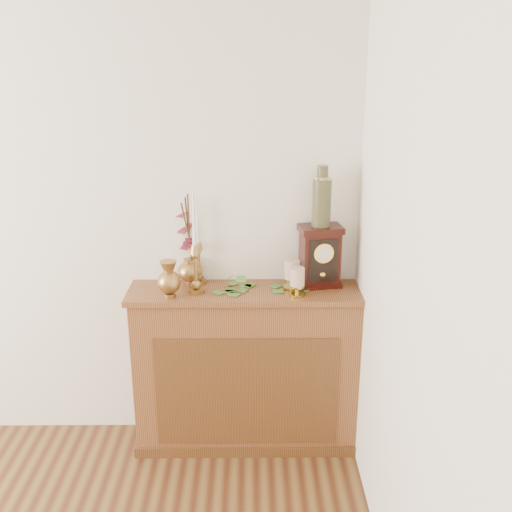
{
  "coord_description": "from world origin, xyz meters",
  "views": [
    {
      "loc": [
        1.43,
        -0.82,
        2.1
      ],
      "look_at": [
        1.45,
        2.05,
        1.13
      ],
      "focal_mm": 42.0,
      "sensor_mm": 36.0,
      "label": 1
    }
  ],
  "objects_px": {
    "ceramic_vase": "(322,199)",
    "mantel_clock": "(320,257)",
    "candlestick_left": "(195,261)",
    "ginger_jar": "(188,241)",
    "candlestick_center": "(198,256)",
    "bud_vase": "(169,280)"
  },
  "relations": [
    {
      "from": "bud_vase",
      "to": "ginger_jar",
      "type": "xyz_separation_m",
      "value": [
        0.08,
        0.24,
        0.13
      ]
    },
    {
      "from": "bud_vase",
      "to": "mantel_clock",
      "type": "bearing_deg",
      "value": 11.59
    },
    {
      "from": "candlestick_center",
      "to": "ceramic_vase",
      "type": "distance_m",
      "value": 0.72
    },
    {
      "from": "candlestick_center",
      "to": "ceramic_vase",
      "type": "bearing_deg",
      "value": -2.94
    },
    {
      "from": "candlestick_center",
      "to": "ceramic_vase",
      "type": "xyz_separation_m",
      "value": [
        0.64,
        -0.03,
        0.32
      ]
    },
    {
      "from": "ceramic_vase",
      "to": "candlestick_center",
      "type": "bearing_deg",
      "value": 177.06
    },
    {
      "from": "bud_vase",
      "to": "mantel_clock",
      "type": "height_order",
      "value": "mantel_clock"
    },
    {
      "from": "candlestick_center",
      "to": "mantel_clock",
      "type": "height_order",
      "value": "candlestick_center"
    },
    {
      "from": "bud_vase",
      "to": "ginger_jar",
      "type": "distance_m",
      "value": 0.29
    },
    {
      "from": "ginger_jar",
      "to": "ceramic_vase",
      "type": "relative_size",
      "value": 1.59
    },
    {
      "from": "candlestick_left",
      "to": "candlestick_center",
      "type": "xyz_separation_m",
      "value": [
        0.0,
        0.13,
        -0.02
      ]
    },
    {
      "from": "ceramic_vase",
      "to": "mantel_clock",
      "type": "bearing_deg",
      "value": -80.32
    },
    {
      "from": "candlestick_left",
      "to": "ginger_jar",
      "type": "distance_m",
      "value": 0.2
    },
    {
      "from": "bud_vase",
      "to": "ceramic_vase",
      "type": "bearing_deg",
      "value": 11.81
    },
    {
      "from": "candlestick_left",
      "to": "bud_vase",
      "type": "relative_size",
      "value": 2.76
    },
    {
      "from": "candlestick_center",
      "to": "ceramic_vase",
      "type": "relative_size",
      "value": 1.48
    },
    {
      "from": "candlestick_left",
      "to": "ceramic_vase",
      "type": "distance_m",
      "value": 0.72
    },
    {
      "from": "candlestick_left",
      "to": "ceramic_vase",
      "type": "height_order",
      "value": "ceramic_vase"
    },
    {
      "from": "candlestick_left",
      "to": "ceramic_vase",
      "type": "xyz_separation_m",
      "value": [
        0.65,
        0.1,
        0.3
      ]
    },
    {
      "from": "ginger_jar",
      "to": "candlestick_left",
      "type": "bearing_deg",
      "value": -73.49
    },
    {
      "from": "candlestick_left",
      "to": "candlestick_center",
      "type": "bearing_deg",
      "value": 88.64
    },
    {
      "from": "candlestick_center",
      "to": "bud_vase",
      "type": "height_order",
      "value": "candlestick_center"
    }
  ]
}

